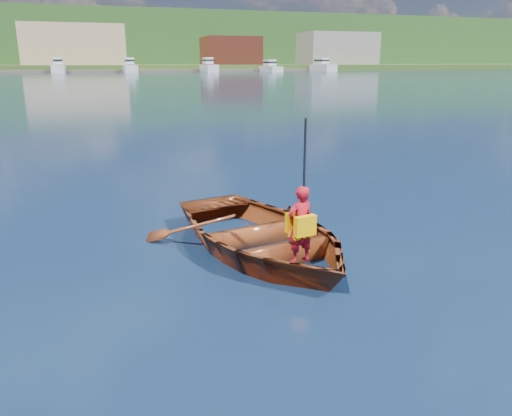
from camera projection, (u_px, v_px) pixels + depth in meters
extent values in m
plane|color=#101C3B|center=(197.00, 283.00, 6.97)|extent=(600.00, 600.00, 0.00)
imported|color=#6D3C0A|center=(261.00, 234.00, 8.09)|extent=(3.82, 4.76, 0.88)
imported|color=#AE1120|center=(300.00, 225.00, 7.30)|extent=(0.47, 0.36, 1.17)
cube|color=#F7B302|center=(305.00, 226.00, 7.20)|extent=(0.35, 0.17, 0.30)
cube|color=#F7B302|center=(296.00, 222.00, 7.40)|extent=(0.35, 0.15, 0.30)
cube|color=#F7B302|center=(300.00, 235.00, 7.35)|extent=(0.34, 0.28, 0.05)
cylinder|color=black|center=(304.00, 190.00, 7.37)|extent=(0.04, 0.04, 2.11)
cube|color=#335D26|center=(93.00, 67.00, 180.18)|extent=(400.00, 80.00, 2.00)
cube|color=#2F4B1C|center=(90.00, 43.00, 223.01)|extent=(400.00, 100.00, 22.00)
cube|color=brown|center=(134.00, 71.00, 145.29)|extent=(159.94, 13.84, 0.80)
cube|color=#92845D|center=(74.00, 45.00, 153.90)|extent=(30.00, 16.00, 12.00)
cube|color=brown|center=(231.00, 51.00, 169.05)|extent=(18.00, 16.00, 9.00)
cube|color=gray|center=(337.00, 49.00, 180.54)|extent=(26.00, 16.00, 11.00)
cube|color=silver|center=(59.00, 70.00, 134.62)|extent=(3.24, 11.57, 2.33)
cube|color=silver|center=(58.00, 61.00, 135.03)|extent=(2.27, 5.21, 1.80)
cube|color=black|center=(58.00, 60.00, 135.00)|extent=(2.33, 5.44, 0.50)
cube|color=silver|center=(130.00, 69.00, 140.14)|extent=(3.45, 12.31, 2.30)
cube|color=silver|center=(129.00, 61.00, 140.62)|extent=(2.41, 5.54, 1.80)
cube|color=black|center=(129.00, 60.00, 140.59)|extent=(2.48, 5.79, 0.50)
cube|color=silver|center=(209.00, 69.00, 146.80)|extent=(3.26, 11.66, 2.38)
cube|color=silver|center=(208.00, 61.00, 147.21)|extent=(2.28, 5.25, 1.80)
cube|color=black|center=(208.00, 60.00, 147.18)|extent=(2.35, 5.48, 0.50)
cube|color=silver|center=(271.00, 69.00, 152.59)|extent=(3.48, 12.44, 1.80)
cube|color=silver|center=(270.00, 63.00, 153.16)|extent=(2.44, 5.60, 1.80)
cube|color=black|center=(270.00, 62.00, 153.13)|extent=(2.51, 5.85, 0.50)
cube|color=silver|center=(323.00, 68.00, 157.69)|extent=(3.62, 12.91, 2.35)
cube|color=silver|center=(322.00, 61.00, 158.21)|extent=(2.53, 5.81, 1.80)
cube|color=black|center=(322.00, 60.00, 158.19)|extent=(2.60, 6.07, 0.50)
cylinder|color=#382314|center=(370.00, 46.00, 249.54)|extent=(0.80, 0.80, 2.59)
sphere|color=#27531C|center=(371.00, 39.00, 248.57)|extent=(4.83, 4.83, 4.83)
cylinder|color=#382314|center=(227.00, 32.00, 259.84)|extent=(0.80, 0.80, 3.50)
sphere|color=#27531C|center=(227.00, 23.00, 258.53)|extent=(6.52, 6.52, 6.52)
cylinder|color=#382314|center=(240.00, 39.00, 240.08)|extent=(0.80, 0.80, 3.78)
sphere|color=#27531C|center=(240.00, 28.00, 238.65)|extent=(7.06, 7.06, 7.06)
cylinder|color=#382314|center=(222.00, 47.00, 219.03)|extent=(0.80, 0.80, 3.18)
sphere|color=#27531C|center=(222.00, 37.00, 217.83)|extent=(5.94, 5.94, 5.94)
cylinder|color=#382314|center=(351.00, 49.00, 233.11)|extent=(0.80, 0.80, 3.99)
sphere|color=#27531C|center=(351.00, 37.00, 231.61)|extent=(7.44, 7.44, 7.44)
cylinder|color=#382314|center=(148.00, 31.00, 246.36)|extent=(0.80, 0.80, 4.05)
sphere|color=#27531C|center=(147.00, 19.00, 244.84)|extent=(7.55, 7.55, 7.55)
cylinder|color=#382314|center=(263.00, 43.00, 236.19)|extent=(0.80, 0.80, 3.36)
sphere|color=#27531C|center=(263.00, 33.00, 234.93)|extent=(6.26, 6.26, 6.26)
cylinder|color=#382314|center=(124.00, 33.00, 234.58)|extent=(0.80, 0.80, 3.98)
sphere|color=#27531C|center=(123.00, 21.00, 233.08)|extent=(7.43, 7.43, 7.43)
cylinder|color=#382314|center=(105.00, 44.00, 207.26)|extent=(0.80, 0.80, 4.15)
sphere|color=#27531C|center=(104.00, 30.00, 205.70)|extent=(7.74, 7.74, 7.74)
cylinder|color=#382314|center=(79.00, 43.00, 206.37)|extent=(0.80, 0.80, 3.84)
sphere|color=#27531C|center=(78.00, 30.00, 204.92)|extent=(7.17, 7.17, 7.17)
cylinder|color=#382314|center=(235.00, 37.00, 245.44)|extent=(0.80, 0.80, 4.03)
sphere|color=#27531C|center=(234.00, 25.00, 243.92)|extent=(7.53, 7.53, 7.53)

